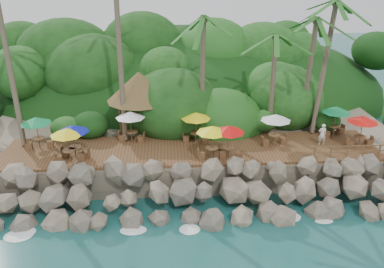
{
  "coord_description": "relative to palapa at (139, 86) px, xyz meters",
  "views": [
    {
      "loc": [
        -1.67,
        -19.17,
        14.13
      ],
      "look_at": [
        0.0,
        6.0,
        3.4
      ],
      "focal_mm": 37.21,
      "sensor_mm": 36.0,
      "label": 1
    }
  ],
  "objects": [
    {
      "name": "land_base",
      "position": [
        3.72,
        6.22,
        -4.74
      ],
      "size": [
        32.0,
        25.2,
        2.1
      ],
      "primitive_type": "cube",
      "color": "gray",
      "rests_on": "ground"
    },
    {
      "name": "jungle_hill",
      "position": [
        3.72,
        13.72,
        -5.79
      ],
      "size": [
        44.8,
        28.0,
        15.4
      ],
      "primitive_type": "ellipsoid",
      "color": "#143811",
      "rests_on": "ground"
    },
    {
      "name": "terrace",
      "position": [
        3.72,
        -3.78,
        -3.59
      ],
      "size": [
        26.0,
        5.0,
        0.2
      ],
      "primitive_type": "cube",
      "color": "brown",
      "rests_on": "land_base"
    },
    {
      "name": "seawall",
      "position": [
        3.72,
        -7.78,
        -4.64
      ],
      "size": [
        29.0,
        4.0,
        2.3
      ],
      "primitive_type": null,
      "color": "gray",
      "rests_on": "ground"
    },
    {
      "name": "railing",
      "position": [
        15.43,
        -6.13,
        -2.88
      ],
      "size": [
        8.3,
        0.1,
        1.0
      ],
      "color": "brown",
      "rests_on": "terrace"
    },
    {
      "name": "foam_line",
      "position": [
        3.72,
        -9.48,
        -5.76
      ],
      "size": [
        25.2,
        0.8,
        0.06
      ],
      "color": "white",
      "rests_on": "ground"
    },
    {
      "name": "palapa",
      "position": [
        0.0,
        0.0,
        0.0
      ],
      "size": [
        4.95,
        4.95,
        4.6
      ],
      "color": "brown",
      "rests_on": "ground"
    },
    {
      "name": "jungle_foliage",
      "position": [
        3.72,
        5.22,
        -5.79
      ],
      "size": [
        44.0,
        16.0,
        12.0
      ],
      "primitive_type": null,
      "color": "#143811",
      "rests_on": "ground"
    },
    {
      "name": "waiter",
      "position": [
        13.0,
        -3.68,
        -2.71
      ],
      "size": [
        0.59,
        0.4,
        1.56
      ],
      "primitive_type": "imported",
      "rotation": [
        0.0,
        0.0,
        3.1
      ],
      "color": "white",
      "rests_on": "terrace"
    },
    {
      "name": "ground",
      "position": [
        3.72,
        -9.78,
        -5.79
      ],
      "size": [
        140.0,
        140.0,
        0.0
      ],
      "primitive_type": "plane",
      "color": "#19514F",
      "rests_on": "ground"
    },
    {
      "name": "dining_clusters",
      "position": [
        3.86,
        -3.85,
        -1.58
      ],
      "size": [
        24.58,
        5.33,
        2.3
      ],
      "color": "brown",
      "rests_on": "terrace"
    }
  ]
}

